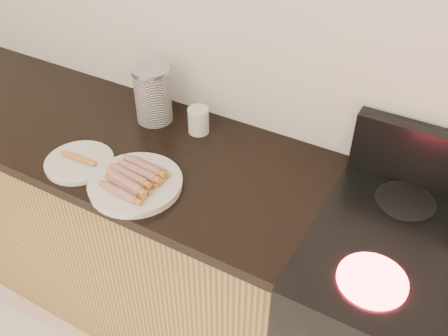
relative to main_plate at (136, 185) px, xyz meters
The scene contains 11 objects.
wall_back 0.64m from the main_plate, 73.17° to the left, with size 4.00×0.04×2.60m, color silver.
cabinet_base 0.75m from the main_plate, 161.93° to the left, with size 2.20×0.59×0.86m, color #A18248.
counter_slab 0.58m from the main_plate, 161.93° to the left, with size 2.20×0.62×0.04m, color black.
burner_near_left 0.76m from the main_plate, ahead, with size 0.18×0.18×0.01m, color #FF1E2D.
burner_far_left 0.83m from the main_plate, 23.84° to the left, with size 0.18×0.18×0.01m, color black.
main_plate is the anchor object (origin of this frame).
side_plate 0.23m from the main_plate, behind, with size 0.23×0.23×0.02m, color white.
hotdog_pile 0.03m from the main_plate, 97.13° to the right, with size 0.13×0.19×0.05m.
plain_sausages 0.23m from the main_plate, behind, with size 0.13×0.03×0.02m.
canister 0.40m from the main_plate, 116.68° to the left, with size 0.14×0.14×0.21m.
mug 0.36m from the main_plate, 88.26° to the left, with size 0.08×0.08×0.10m, color silver.
Camera 1 is at (0.68, 0.62, 1.94)m, focal length 40.00 mm.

